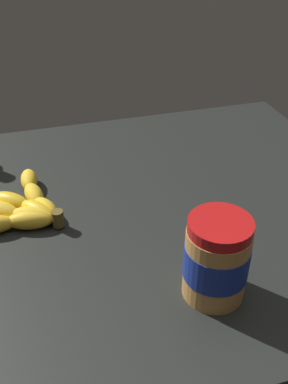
% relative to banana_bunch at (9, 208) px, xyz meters
% --- Properties ---
extents(ground_plane, '(0.92, 0.74, 0.04)m').
position_rel_banana_bunch_xyz_m(ground_plane, '(0.22, -0.04, -0.04)').
color(ground_plane, black).
extents(banana_bunch, '(0.22, 0.18, 0.03)m').
position_rel_banana_bunch_xyz_m(banana_bunch, '(0.00, 0.00, 0.00)').
color(banana_bunch, yellow).
rests_on(banana_bunch, ground_plane).
extents(peanut_butter_jar, '(0.09, 0.09, 0.13)m').
position_rel_banana_bunch_xyz_m(peanut_butter_jar, '(0.27, -0.26, 0.05)').
color(peanut_butter_jar, '#BF8442').
rests_on(peanut_butter_jar, ground_plane).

